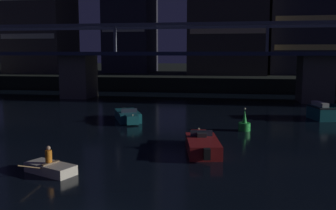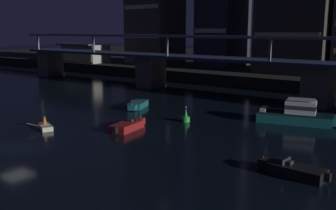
{
  "view_description": "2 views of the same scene",
  "coord_description": "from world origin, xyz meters",
  "px_view_note": "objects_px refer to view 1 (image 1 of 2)",
  "views": [
    {
      "loc": [
        4.78,
        -10.75,
        5.81
      ],
      "look_at": [
        -0.5,
        21.4,
        1.3
      ],
      "focal_mm": 39.97,
      "sensor_mm": 36.0,
      "label": 1
    },
    {
      "loc": [
        31.01,
        -18.1,
        10.32
      ],
      "look_at": [
        4.01,
        16.81,
        1.82
      ],
      "focal_mm": 42.04,
      "sensor_mm": 36.0,
      "label": 2
    }
  ],
  "objects_px": {
    "speedboat_near_right": "(128,116)",
    "channel_buoy": "(244,124)",
    "river_bridge": "(191,66)",
    "tower_east_tall": "(307,7)",
    "speedboat_mid_left": "(202,145)",
    "dinghy_with_paddler": "(50,168)"
  },
  "relations": [
    {
      "from": "channel_buoy",
      "to": "dinghy_with_paddler",
      "type": "bearing_deg",
      "value": -129.31
    },
    {
      "from": "tower_east_tall",
      "to": "speedboat_mid_left",
      "type": "distance_m",
      "value": 52.07
    },
    {
      "from": "speedboat_near_right",
      "to": "channel_buoy",
      "type": "height_order",
      "value": "channel_buoy"
    },
    {
      "from": "channel_buoy",
      "to": "dinghy_with_paddler",
      "type": "relative_size",
      "value": 0.62
    },
    {
      "from": "river_bridge",
      "to": "speedboat_mid_left",
      "type": "xyz_separation_m",
      "value": [
        3.29,
        -25.21,
        -3.88
      ]
    },
    {
      "from": "speedboat_near_right",
      "to": "channel_buoy",
      "type": "distance_m",
      "value": 10.19
    },
    {
      "from": "speedboat_near_right",
      "to": "dinghy_with_paddler",
      "type": "distance_m",
      "value": 14.58
    },
    {
      "from": "river_bridge",
      "to": "channel_buoy",
      "type": "bearing_deg",
      "value": -72.17
    },
    {
      "from": "river_bridge",
      "to": "dinghy_with_paddler",
      "type": "bearing_deg",
      "value": -97.0
    },
    {
      "from": "river_bridge",
      "to": "dinghy_with_paddler",
      "type": "distance_m",
      "value": 30.96
    },
    {
      "from": "tower_east_tall",
      "to": "channel_buoy",
      "type": "bearing_deg",
      "value": -105.96
    },
    {
      "from": "speedboat_near_right",
      "to": "channel_buoy",
      "type": "relative_size",
      "value": 2.85
    },
    {
      "from": "river_bridge",
      "to": "channel_buoy",
      "type": "relative_size",
      "value": 54.14
    },
    {
      "from": "river_bridge",
      "to": "dinghy_with_paddler",
      "type": "height_order",
      "value": "river_bridge"
    },
    {
      "from": "river_bridge",
      "to": "speedboat_near_right",
      "type": "relative_size",
      "value": 19.02
    },
    {
      "from": "river_bridge",
      "to": "channel_buoy",
      "type": "height_order",
      "value": "river_bridge"
    },
    {
      "from": "tower_east_tall",
      "to": "channel_buoy",
      "type": "xyz_separation_m",
      "value": [
        -11.88,
        -41.56,
        -13.29
      ]
    },
    {
      "from": "speedboat_near_right",
      "to": "speedboat_mid_left",
      "type": "height_order",
      "value": "same"
    },
    {
      "from": "speedboat_mid_left",
      "to": "dinghy_with_paddler",
      "type": "xyz_separation_m",
      "value": [
        -7.02,
        -5.27,
        -0.14
      ]
    },
    {
      "from": "speedboat_mid_left",
      "to": "channel_buoy",
      "type": "height_order",
      "value": "channel_buoy"
    },
    {
      "from": "channel_buoy",
      "to": "speedboat_mid_left",
      "type": "bearing_deg",
      "value": -112.22
    },
    {
      "from": "channel_buoy",
      "to": "dinghy_with_paddler",
      "type": "xyz_separation_m",
      "value": [
        -9.72,
        -11.87,
        -0.2
      ]
    }
  ]
}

